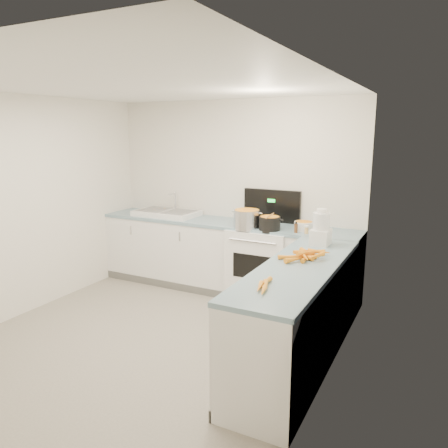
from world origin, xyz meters
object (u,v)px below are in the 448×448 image
at_px(black_pot, 270,224).
at_px(food_processor, 321,229).
at_px(sink, 167,213).
at_px(mixing_bowl, 304,226).
at_px(steel_pot, 247,219).
at_px(spice_jar, 306,230).
at_px(stove, 263,262).
at_px(extract_bottle, 296,228).

height_order(black_pot, food_processor, food_processor).
bearing_deg(sink, mixing_bowl, -0.87).
height_order(steel_pot, spice_jar, steel_pot).
bearing_deg(spice_jar, food_processor, -57.23).
bearing_deg(mixing_bowl, steel_pot, -166.65).
bearing_deg(mixing_bowl, sink, 179.13).
height_order(stove, mixing_bowl, stove).
bearing_deg(black_pot, extract_bottle, -0.09).
distance_m(steel_pot, food_processor, 1.10).
xyz_separation_m(spice_jar, food_processor, (0.27, -0.43, 0.12)).
bearing_deg(black_pot, stove, 130.67).
xyz_separation_m(stove, black_pot, (0.15, -0.18, 0.54)).
bearing_deg(mixing_bowl, extract_bottle, -105.38).
distance_m(sink, spice_jar, 2.06).
relative_size(stove, sink, 1.58).
relative_size(stove, steel_pot, 4.19).
bearing_deg(steel_pot, spice_jar, 0.59).
distance_m(black_pot, food_processor, 0.84).
xyz_separation_m(mixing_bowl, extract_bottle, (-0.04, -0.16, 0.00)).
bearing_deg(sink, stove, -0.62).
xyz_separation_m(sink, mixing_bowl, (1.97, -0.03, 0.01)).
bearing_deg(sink, extract_bottle, -5.73).
xyz_separation_m(stove, mixing_bowl, (0.52, -0.01, 0.52)).
xyz_separation_m(stove, steel_pot, (-0.15, -0.17, 0.56)).
xyz_separation_m(sink, black_pot, (1.60, -0.19, 0.03)).
relative_size(steel_pot, spice_jar, 4.23).
xyz_separation_m(steel_pot, food_processor, (1.02, -0.42, 0.06)).
relative_size(steel_pot, extract_bottle, 3.08).
bearing_deg(extract_bottle, steel_pot, 179.59).
xyz_separation_m(extract_bottle, food_processor, (0.40, -0.41, 0.11)).
bearing_deg(stove, food_processor, -34.07).
bearing_deg(mixing_bowl, black_pot, -156.26).
distance_m(mixing_bowl, spice_jar, 0.17).
distance_m(sink, extract_bottle, 1.94).
bearing_deg(food_processor, stove, 145.93).
xyz_separation_m(stove, spice_jar, (0.60, -0.17, 0.50)).
bearing_deg(sink, steel_pot, -8.26).
bearing_deg(sink, food_processor, -14.63).
relative_size(extract_bottle, spice_jar, 1.37).
bearing_deg(mixing_bowl, spice_jar, -63.07).
bearing_deg(extract_bottle, black_pot, 179.91).
bearing_deg(black_pot, spice_jar, 1.50).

